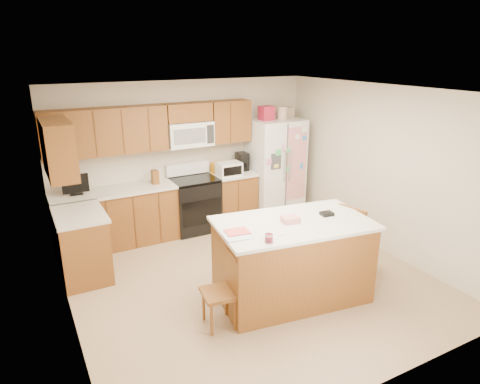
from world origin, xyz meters
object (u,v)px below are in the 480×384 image
stove (194,203)px  windsor_chair_right (356,242)px  windsor_chair_left (221,292)px  windsor_chair_back (267,244)px  refrigerator (275,167)px  island (292,260)px

stove → windsor_chair_right: 2.83m
windsor_chair_left → windsor_chair_back: (1.05, 0.73, 0.04)m
refrigerator → island: (-1.32, -2.48, -0.41)m
refrigerator → island: refrigerator is taller
refrigerator → windsor_chair_right: 2.48m
island → windsor_chair_back: size_ratio=2.02×
refrigerator → windsor_chair_right: bearing=-95.5°
refrigerator → windsor_chair_back: refrigerator is taller
refrigerator → windsor_chair_left: 3.54m
refrigerator → windsor_chair_left: size_ratio=2.31×
refrigerator → windsor_chair_back: bearing=-124.8°
stove → windsor_chair_left: bearing=-106.4°
windsor_chair_left → windsor_chair_back: 1.28m
refrigerator → island: size_ratio=1.03×
refrigerator → windsor_chair_back: (-1.30, -1.87, -0.46)m
windsor_chair_left → windsor_chair_back: size_ratio=0.90×
windsor_chair_left → windsor_chair_right: 2.13m
stove → refrigerator: size_ratio=0.55×
stove → windsor_chair_back: stove is taller
island → windsor_chair_right: bearing=2.6°
island → windsor_chair_right: (1.09, 0.05, -0.03)m
island → windsor_chair_back: (0.02, 0.61, -0.05)m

